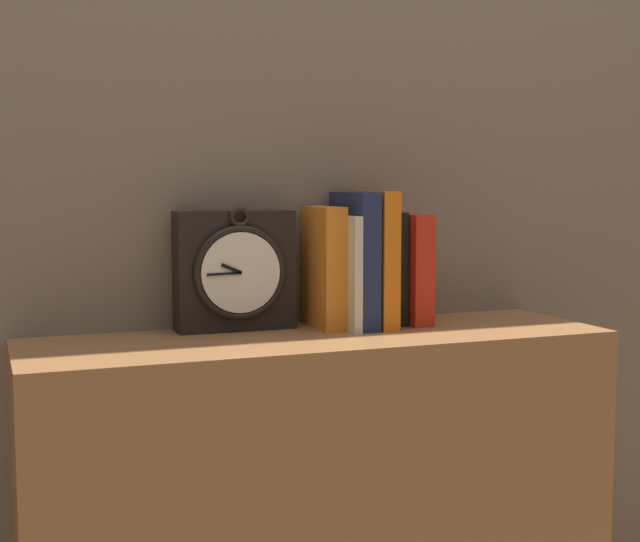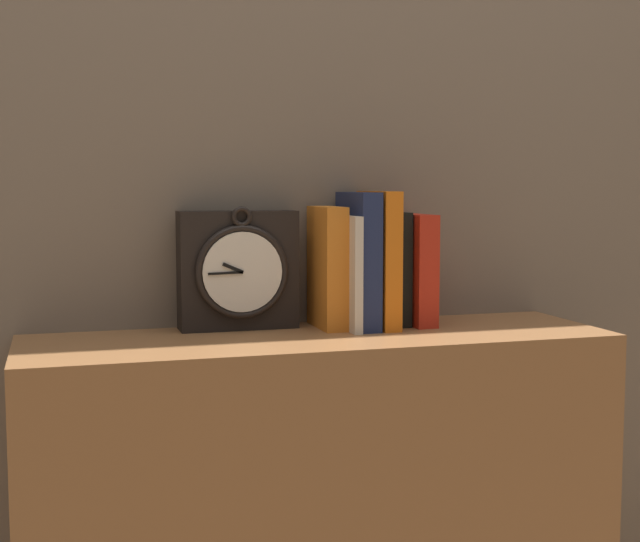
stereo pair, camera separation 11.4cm
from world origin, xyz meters
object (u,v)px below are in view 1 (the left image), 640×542
at_px(book_slot0_orange, 324,267).
at_px(book_slot3_orange, 374,259).
at_px(clock, 235,271).
at_px(book_slot1_cream, 341,272).
at_px(book_slot2_navy, 354,260).
at_px(book_slot4_black, 387,268).
at_px(book_slot5_red, 408,268).

relative_size(book_slot0_orange, book_slot3_orange, 0.89).
xyz_separation_m(clock, book_slot0_orange, (0.15, -0.03, 0.00)).
bearing_deg(book_slot1_cream, book_slot0_orange, 150.19).
relative_size(clock, book_slot2_navy, 0.90).
relative_size(book_slot1_cream, book_slot4_black, 0.98).
height_order(book_slot2_navy, book_slot4_black, book_slot2_navy).
distance_m(clock, book_slot0_orange, 0.16).
relative_size(clock, book_slot1_cream, 1.08).
distance_m(book_slot1_cream, book_slot3_orange, 0.07).
distance_m(clock, book_slot4_black, 0.28).
bearing_deg(clock, book_slot1_cream, -13.37).
bearing_deg(book_slot0_orange, clock, 169.87).
bearing_deg(book_slot1_cream, book_slot5_red, 4.68).
xyz_separation_m(book_slot0_orange, book_slot5_red, (0.17, -0.00, -0.01)).
bearing_deg(clock, book_slot2_navy, -11.06).
bearing_deg(book_slot4_black, book_slot5_red, -16.39).
bearing_deg(book_slot5_red, clock, 174.31).
relative_size(book_slot2_navy, book_slot4_black, 1.17).
bearing_deg(book_slot3_orange, book_slot2_navy, 178.81).
distance_m(book_slot2_navy, book_slot3_orange, 0.04).
distance_m(book_slot0_orange, book_slot2_navy, 0.06).
height_order(book_slot0_orange, book_slot5_red, book_slot0_orange).
distance_m(book_slot0_orange, book_slot1_cream, 0.03).
xyz_separation_m(clock, book_slot1_cream, (0.18, -0.04, -0.00)).
bearing_deg(book_slot4_black, clock, 175.82).
bearing_deg(book_slot0_orange, book_slot4_black, 3.20).
relative_size(clock, book_slot3_orange, 0.90).
height_order(book_slot0_orange, book_slot1_cream, book_slot0_orange).
xyz_separation_m(book_slot1_cream, book_slot3_orange, (0.06, 0.00, 0.02)).
height_order(book_slot2_navy, book_slot5_red, book_slot2_navy).
bearing_deg(book_slot2_navy, book_slot3_orange, -1.19).
bearing_deg(book_slot1_cream, book_slot2_navy, 5.55).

